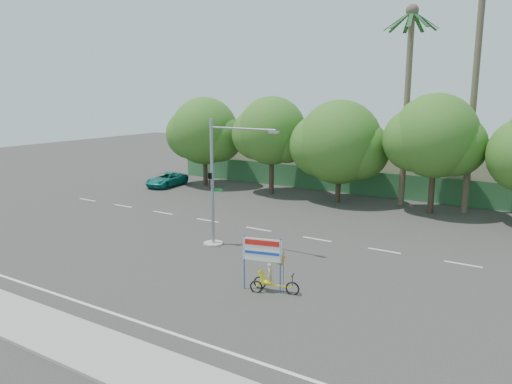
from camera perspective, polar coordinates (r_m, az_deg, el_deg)
The scene contains 14 objects.
ground at distance 23.83m, azimuth -5.94°, elevation -9.36°, with size 120.00×120.00×0.00m, color #33302D.
sidewalk_near at distance 19.03m, azimuth -20.58°, elevation -15.46°, with size 50.00×2.40×0.12m, color gray.
fence at distance 41.99m, azimuth 12.49°, elevation 0.96°, with size 38.00×0.08×2.00m, color #336B3D.
building_left at distance 49.98m, azimuth 3.50°, elevation 4.02°, with size 12.00×8.00×4.00m, color beige.
building_right at distance 44.31m, azimuth 24.33°, elevation 1.80°, with size 14.00×8.00×3.60m, color beige.
tree_far_left at distance 45.27m, azimuth -5.95°, elevation 6.72°, with size 7.14×6.00×7.96m.
tree_left at distance 41.29m, azimuth 1.75°, elevation 6.74°, with size 6.66×5.60×8.07m.
tree_center at distance 38.65m, azimuth 9.45°, elevation 5.39°, with size 7.62×6.40×7.85m.
tree_right at distance 36.44m, azimuth 19.72°, elevation 5.74°, with size 6.90×5.80×8.36m.
palm_tall at distance 37.44m, azimuth 23.94°, elevation 13.59°, with size 3.73×3.79×17.45m.
palm_short at distance 38.36m, azimuth 16.97°, elevation 11.59°, with size 3.73×3.79×14.45m.
traffic_signal at distance 27.35m, azimuth -4.52°, elevation -0.24°, with size 4.72×1.10×7.00m.
trike_billboard at distance 21.47m, azimuth 1.31°, elevation -8.85°, with size 2.44×0.91×2.46m.
pickup_truck at distance 45.80m, azimuth -10.17°, elevation 1.42°, with size 2.03×4.40×1.22m, color #10766C.
Camera 1 is at (13.92, -17.41, 8.44)m, focal length 35.00 mm.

